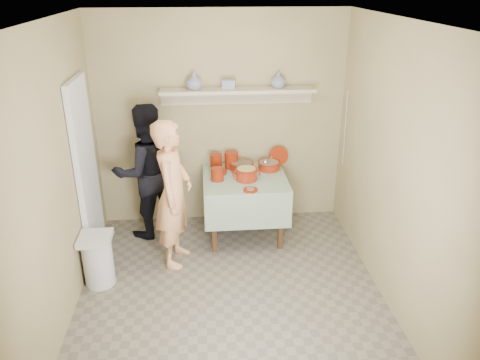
{
  "coord_description": "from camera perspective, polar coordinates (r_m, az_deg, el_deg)",
  "views": [
    {
      "loc": [
        -0.24,
        -3.73,
        2.92
      ],
      "look_at": [
        0.15,
        0.75,
        0.95
      ],
      "focal_mm": 35.0,
      "sensor_mm": 36.0,
      "label": 1
    }
  ],
  "objects": [
    {
      "name": "person_helper",
      "position": [
        5.58,
        -11.34,
        1.0
      ],
      "size": [
        0.97,
        0.88,
        1.63
      ],
      "primitive_type": "imported",
      "rotation": [
        0.0,
        0.0,
        -2.73
      ],
      "color": "black",
      "rests_on": "ground"
    },
    {
      "name": "room_shell",
      "position": [
        3.96,
        -1.23,
        4.34
      ],
      "size": [
        3.04,
        3.54,
        2.62
      ],
      "color": "tan",
      "rests_on": "ground"
    },
    {
      "name": "front_plate",
      "position": [
        5.11,
        1.29,
        -1.2
      ],
      "size": [
        0.16,
        0.16,
        0.03
      ],
      "color": "maroon",
      "rests_on": "serving_table"
    },
    {
      "name": "bowl_stack",
      "position": [
        5.35,
        -2.78,
        0.7
      ],
      "size": [
        0.15,
        0.15,
        0.15
      ],
      "primitive_type": "cylinder",
      "color": "maroon",
      "rests_on": "serving_table"
    },
    {
      "name": "electrical_cord",
      "position": [
        5.73,
        12.69,
        6.14
      ],
      "size": [
        0.01,
        0.05,
        0.9
      ],
      "color": "silver",
      "rests_on": "wall_shelf"
    },
    {
      "name": "vase_right",
      "position": [
        5.55,
        4.7,
        12.05
      ],
      "size": [
        0.22,
        0.22,
        0.18
      ],
      "primitive_type": "imported",
      "rotation": [
        0.0,
        0.0,
        0.38
      ],
      "color": "navy",
      "rests_on": "wall_shelf"
    },
    {
      "name": "vase_left",
      "position": [
        5.46,
        -5.62,
        11.93
      ],
      "size": [
        0.26,
        0.26,
        0.2
      ],
      "primitive_type": "imported",
      "rotation": [
        0.0,
        0.0,
        0.48
      ],
      "color": "navy",
      "rests_on": "wall_shelf"
    },
    {
      "name": "empty_bowl",
      "position": [
        5.54,
        -2.42,
        0.98
      ],
      "size": [
        0.15,
        0.15,
        0.05
      ],
      "primitive_type": "cylinder",
      "color": "maroon",
      "rests_on": "serving_table"
    },
    {
      "name": "ceramic_box",
      "position": [
        5.47,
        -1.38,
        11.57
      ],
      "size": [
        0.16,
        0.13,
        0.11
      ],
      "primitive_type": "cube",
      "rotation": [
        0.0,
        0.0,
        -0.16
      ],
      "color": "navy",
      "rests_on": "wall_shelf"
    },
    {
      "name": "cazuela_meat_b",
      "position": [
        5.66,
        3.56,
        1.84
      ],
      "size": [
        0.28,
        0.28,
        0.1
      ],
      "color": "maroon",
      "rests_on": "serving_table"
    },
    {
      "name": "person_cook",
      "position": [
        4.96,
        -8.13,
        -1.73
      ],
      "size": [
        0.5,
        0.66,
        1.62
      ],
      "primitive_type": "imported",
      "rotation": [
        0.0,
        0.0,
        1.37
      ],
      "color": "#E59C62",
      "rests_on": "ground"
    },
    {
      "name": "tile_panel",
      "position": [
        5.2,
        -18.16,
        0.77
      ],
      "size": [
        0.06,
        0.7,
        2.0
      ],
      "primitive_type": "cube",
      "color": "silver",
      "rests_on": "ground"
    },
    {
      "name": "serving_table",
      "position": [
        5.52,
        0.56,
        -0.69
      ],
      "size": [
        0.97,
        0.97,
        0.76
      ],
      "color": "#4C2D16",
      "rests_on": "ground"
    },
    {
      "name": "propped_lid",
      "position": [
        5.78,
        4.71,
        2.95
      ],
      "size": [
        0.24,
        0.11,
        0.23
      ],
      "primitive_type": "cylinder",
      "rotation": [
        1.19,
        0.0,
        -0.03
      ],
      "color": "maroon",
      "rests_on": "serving_table"
    },
    {
      "name": "cazuela_meat_a",
      "position": [
        5.63,
        0.23,
        1.76
      ],
      "size": [
        0.3,
        0.3,
        0.1
      ],
      "color": "maroon",
      "rests_on": "serving_table"
    },
    {
      "name": "cazuela_rice",
      "position": [
        5.35,
        0.78,
        0.85
      ],
      "size": [
        0.33,
        0.25,
        0.14
      ],
      "color": "maroon",
      "rests_on": "serving_table"
    },
    {
      "name": "plate_stack_b",
      "position": [
        5.69,
        -1.05,
        2.45
      ],
      "size": [
        0.17,
        0.17,
        0.2
      ],
      "primitive_type": "cylinder",
      "color": "maroon",
      "rests_on": "serving_table"
    },
    {
      "name": "ground",
      "position": [
        4.74,
        -1.05,
        -14.35
      ],
      "size": [
        3.5,
        3.5,
        0.0
      ],
      "primitive_type": "plane",
      "color": "#6E6557",
      "rests_on": "ground"
    },
    {
      "name": "plate_stack_a",
      "position": [
        5.65,
        -2.93,
        2.25
      ],
      "size": [
        0.15,
        0.15,
        0.19
      ],
      "primitive_type": "cylinder",
      "color": "maroon",
      "rests_on": "serving_table"
    },
    {
      "name": "wall_shelf",
      "position": [
        5.54,
        -0.3,
        10.66
      ],
      "size": [
        1.8,
        0.25,
        0.21
      ],
      "color": "#C1AF8F",
      "rests_on": "room_shell"
    },
    {
      "name": "ladle",
      "position": [
        5.61,
        3.14,
        2.2
      ],
      "size": [
        0.08,
        0.26,
        0.19
      ],
      "color": "silver",
      "rests_on": "cazuela_meat_b"
    },
    {
      "name": "trash_bin",
      "position": [
        5.01,
        -16.93,
        -9.26
      ],
      "size": [
        0.32,
        0.32,
        0.56
      ],
      "color": "silver",
      "rests_on": "ground"
    }
  ]
}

